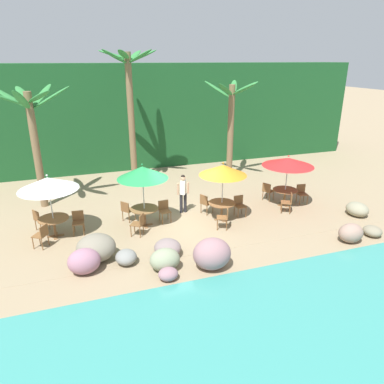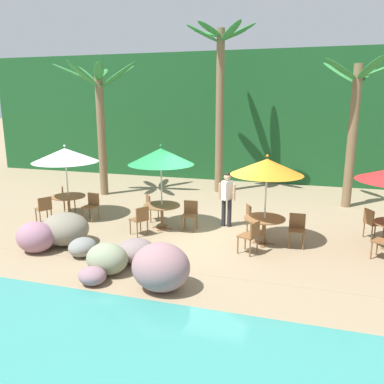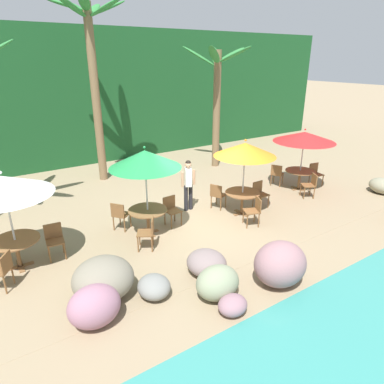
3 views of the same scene
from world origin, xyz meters
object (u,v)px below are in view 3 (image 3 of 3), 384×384
chair_white_seaward (54,238)px  chair_orange_left (254,209)px  chair_orange_seaward (259,192)px  chair_orange_inland (217,194)px  umbrella_white (3,186)px  chair_green_left (149,231)px  dining_table_green (148,214)px  umbrella_green (145,159)px  waiter_in_white (188,182)px  dining_table_red (300,174)px  umbrella_red (304,137)px  chair_red_left (311,184)px  umbrella_orange (245,150)px  palm_tree_third (217,89)px  chair_green_seaward (171,208)px  dining_table_white (16,244)px  chair_red_seaward (315,173)px  dining_table_orange (242,196)px  chair_green_inland (120,214)px  chair_red_inland (277,173)px  chair_white_left (2,269)px  palm_tree_second (92,64)px

chair_white_seaward → chair_orange_left: (5.37, -1.43, 0.00)m
chair_orange_seaward → chair_orange_inland: same height
umbrella_white → chair_green_left: size_ratio=2.79×
dining_table_green → chair_green_left: (-0.36, -0.77, -0.10)m
umbrella_green → waiter_in_white: 2.32m
chair_orange_inland → chair_white_seaward: bearing=-178.6°
chair_orange_seaward → dining_table_red: (2.45, 0.40, 0.10)m
dining_table_red → umbrella_red: bearing=-178.2°
chair_orange_left → chair_red_left: 3.25m
chair_orange_left → waiter_in_white: size_ratio=0.51×
chair_white_seaward → dining_table_green: bearing=-3.9°
umbrella_orange → dining_table_red: size_ratio=2.22×
dining_table_green → palm_tree_third: size_ratio=0.21×
umbrella_green → chair_green_seaward: umbrella_green is taller
chair_green_seaward → dining_table_white: bearing=179.8°
chair_red_seaward → waiter_in_white: size_ratio=0.51×
dining_table_orange → dining_table_red: (3.30, 0.51, 0.00)m
chair_green_inland → chair_red_inland: 6.53m
chair_green_inland → palm_tree_third: bearing=30.7°
chair_green_left → umbrella_red: size_ratio=0.37×
chair_green_inland → chair_orange_seaward: same height
dining_table_orange → chair_green_inland: bearing=164.1°
umbrella_green → chair_orange_left: bearing=-23.7°
chair_red_seaward → chair_white_left: bearing=-176.7°
chair_green_inland → chair_orange_inland: (3.27, -0.32, 0.00)m
chair_orange_seaward → dining_table_green: bearing=175.3°
chair_orange_seaward → umbrella_orange: bearing=-172.5°
chair_orange_left → umbrella_red: 4.07m
dining_table_white → chair_red_seaward: size_ratio=1.26×
chair_green_left → waiter_in_white: waiter_in_white is taller
chair_orange_left → dining_table_white: bearing=167.1°
chair_orange_seaward → chair_red_seaward: size_ratio=1.00×
umbrella_red → chair_green_inland: bearing=175.6°
waiter_in_white → palm_tree_second: bearing=105.8°
dining_table_orange → umbrella_red: size_ratio=0.47×
dining_table_white → chair_white_left: (-0.38, -0.77, -0.10)m
chair_green_inland → umbrella_red: (7.00, -0.54, 1.51)m
umbrella_green → chair_green_left: size_ratio=2.94×
umbrella_green → chair_red_left: (6.07, -0.71, -1.69)m
chair_green_inland → umbrella_red: bearing=-4.4°
chair_orange_left → palm_tree_third: size_ratio=0.17×
chair_red_seaward → umbrella_white: bearing=179.3°
dining_table_orange → palm_tree_second: (-2.57, 5.72, 3.87)m
palm_tree_second → dining_table_red: bearing=-41.6°
chair_green_seaward → dining_table_orange: (2.27, -0.59, 0.10)m
umbrella_green → palm_tree_third: size_ratio=0.49×
dining_table_orange → waiter_in_white: size_ratio=0.65×
waiter_in_white → dining_table_white: bearing=-173.6°
chair_green_seaward → chair_red_inland: (5.09, 0.63, 0.00)m
dining_table_white → dining_table_red: 9.76m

